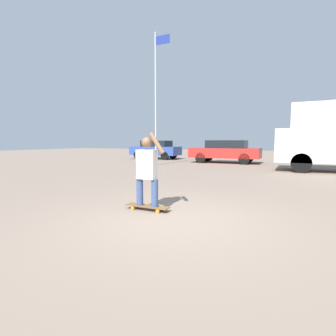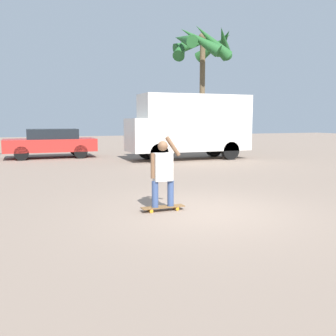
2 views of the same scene
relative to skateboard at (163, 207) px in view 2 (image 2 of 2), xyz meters
name	(u,v)px [view 2 (image 2 of 2)]	position (x,y,z in m)	size (l,w,h in m)	color
ground_plane	(206,212)	(0.84, -0.41, -0.08)	(80.00, 80.00, 0.00)	gray
skateboard	(163,207)	(0.00, 0.00, 0.00)	(0.96, 0.24, 0.09)	brown
person_skateboarder	(163,170)	(0.00, 0.00, 0.82)	(0.68, 0.22, 1.53)	#384C7A
camper_van	(191,124)	(5.10, 9.66, 1.67)	(6.13, 2.00, 3.21)	black
parked_car_red	(51,142)	(-1.43, 12.94, 0.73)	(4.59, 1.90, 1.51)	black
palm_tree_near_van	(204,46)	(7.95, 14.07, 6.44)	(4.28, 4.16, 7.68)	brown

